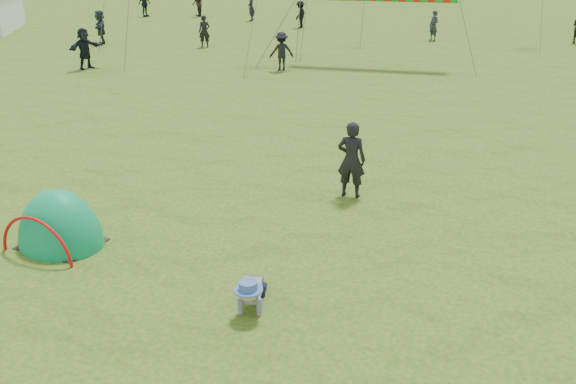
# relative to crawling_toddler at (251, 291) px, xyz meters

# --- Properties ---
(ground) EXTENTS (140.00, 140.00, 0.00)m
(ground) POSITION_rel_crawling_toddler_xyz_m (-1.03, 0.11, -0.32)
(ground) COLOR #2B5012
(crawling_toddler) EXTENTS (0.67, 0.89, 0.63)m
(crawling_toddler) POSITION_rel_crawling_toddler_xyz_m (0.00, 0.00, 0.00)
(crawling_toddler) COLOR black
(crawling_toddler) RESTS_ON ground
(popup_tent) EXTENTS (1.95, 1.72, 2.21)m
(popup_tent) POSITION_rel_crawling_toddler_xyz_m (-4.15, 1.32, -0.32)
(popup_tent) COLOR #09844C
(popup_tent) RESTS_ON ground
(standing_adult) EXTENTS (0.66, 0.46, 1.73)m
(standing_adult) POSITION_rel_crawling_toddler_xyz_m (0.85, 4.99, 0.55)
(standing_adult) COLOR black
(standing_adult) RESTS_ON ground
(crowd_person_0) EXTENTS (0.68, 0.67, 1.59)m
(crowd_person_0) POSITION_rel_crawling_toddler_xyz_m (2.04, 27.89, 0.48)
(crowd_person_0) COLOR #282A35
(crowd_person_0) RESTS_ON ground
(crowd_person_2) EXTENTS (0.75, 1.12, 1.77)m
(crowd_person_2) POSITION_rel_crawling_toddler_xyz_m (-17.68, 33.95, 0.57)
(crowd_person_2) COLOR black
(crowd_person_2) RESTS_ON ground
(crowd_person_3) EXTENTS (0.80, 1.13, 1.59)m
(crowd_person_3) POSITION_rel_crawling_toddler_xyz_m (-6.05, 31.15, 0.48)
(crowd_person_3) COLOR black
(crowd_person_3) RESTS_ON ground
(crowd_person_5) EXTENTS (1.18, 1.66, 1.73)m
(crowd_person_5) POSITION_rel_crawling_toddler_xyz_m (-12.34, 16.64, 0.55)
(crowd_person_5) COLOR black
(crowd_person_5) RESTS_ON ground
(crowd_person_6) EXTENTS (0.65, 0.51, 1.59)m
(crowd_person_6) POSITION_rel_crawling_toddler_xyz_m (-9.27, 23.04, 0.48)
(crowd_person_6) COLOR black
(crowd_person_6) RESTS_ON ground
(crowd_person_7) EXTENTS (1.05, 1.08, 1.75)m
(crowd_person_7) POSITION_rel_crawling_toddler_xyz_m (-14.14, 34.87, 0.56)
(crowd_person_7) COLOR black
(crowd_person_7) RESTS_ON ground
(crowd_person_9) EXTENTS (1.19, 0.99, 1.61)m
(crowd_person_9) POSITION_rel_crawling_toddler_xyz_m (-4.05, 18.28, 0.49)
(crowd_person_9) COLOR black
(crowd_person_9) RESTS_ON ground
(crowd_person_11) EXTENTS (1.19, 1.65, 1.72)m
(crowd_person_11) POSITION_rel_crawling_toddler_xyz_m (-14.93, 22.77, 0.54)
(crowd_person_11) COLOR #1E2830
(crowd_person_11) RESTS_ON ground
(crowd_person_12) EXTENTS (0.56, 0.73, 1.78)m
(crowd_person_12) POSITION_rel_crawling_toddler_xyz_m (-9.90, 33.59, 0.57)
(crowd_person_12) COLOR black
(crowd_person_12) RESTS_ON ground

